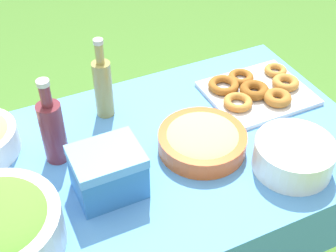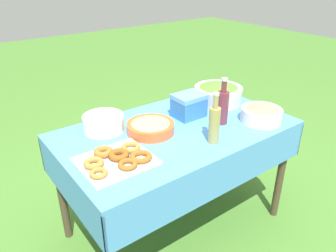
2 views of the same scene
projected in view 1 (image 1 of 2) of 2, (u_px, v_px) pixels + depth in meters
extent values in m
cube|color=#4C8CD1|center=(151.00, 157.00, 1.48)|extent=(1.41, 0.82, 0.02)
cube|color=#4C8CD1|center=(110.00, 115.00, 1.83)|extent=(1.41, 0.01, 0.22)
cube|color=#4C8CD1|center=(319.00, 125.00, 1.78)|extent=(0.01, 0.82, 0.22)
cylinder|color=#473828|center=(249.00, 127.00, 2.18)|extent=(0.05, 0.05, 0.74)
cylinder|color=#E05B28|center=(202.00, 142.00, 1.47)|extent=(0.28, 0.28, 0.06)
ellipsoid|color=tan|center=(202.00, 137.00, 1.46)|extent=(0.25, 0.25, 0.05)
cube|color=silver|center=(258.00, 93.00, 1.70)|extent=(0.36, 0.30, 0.02)
torus|color=#B27533|center=(286.00, 83.00, 1.71)|extent=(0.14, 0.14, 0.03)
torus|color=#A36628|center=(278.00, 98.00, 1.64)|extent=(0.11, 0.11, 0.03)
torus|color=#93561E|center=(241.00, 77.00, 1.75)|extent=(0.13, 0.13, 0.03)
torus|color=#B27533|center=(238.00, 102.00, 1.63)|extent=(0.11, 0.11, 0.03)
torus|color=brown|center=(254.00, 90.00, 1.67)|extent=(0.14, 0.14, 0.03)
torus|color=#93561E|center=(223.00, 85.00, 1.70)|extent=(0.14, 0.14, 0.03)
torus|color=#B27533|center=(276.00, 70.00, 1.78)|extent=(0.11, 0.11, 0.02)
cylinder|color=white|center=(291.00, 166.00, 1.42)|extent=(0.24, 0.24, 0.01)
cylinder|color=white|center=(292.00, 163.00, 1.41)|extent=(0.24, 0.24, 0.01)
cylinder|color=white|center=(292.00, 160.00, 1.41)|extent=(0.24, 0.24, 0.01)
cylinder|color=white|center=(293.00, 157.00, 1.40)|extent=(0.24, 0.24, 0.01)
cylinder|color=white|center=(294.00, 154.00, 1.39)|extent=(0.24, 0.24, 0.01)
cylinder|color=white|center=(295.00, 151.00, 1.38)|extent=(0.24, 0.24, 0.01)
cylinder|color=white|center=(295.00, 148.00, 1.38)|extent=(0.24, 0.24, 0.01)
cylinder|color=white|center=(296.00, 145.00, 1.37)|extent=(0.24, 0.24, 0.01)
cylinder|color=#998E4C|center=(103.00, 89.00, 1.56)|extent=(0.06, 0.06, 0.20)
cylinder|color=#998E4C|center=(99.00, 54.00, 1.47)|extent=(0.03, 0.03, 0.07)
cylinder|color=#B7B7B7|center=(98.00, 42.00, 1.44)|extent=(0.03, 0.03, 0.02)
cylinder|color=maroon|center=(53.00, 133.00, 1.39)|extent=(0.07, 0.07, 0.20)
cylinder|color=maroon|center=(45.00, 96.00, 1.30)|extent=(0.03, 0.03, 0.07)
cylinder|color=#B7B7B7|center=(43.00, 83.00, 1.28)|extent=(0.04, 0.04, 0.02)
cube|color=#3372B7|center=(108.00, 176.00, 1.32)|extent=(0.19, 0.15, 0.12)
cube|color=#60A0E5|center=(106.00, 157.00, 1.27)|extent=(0.19, 0.16, 0.03)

